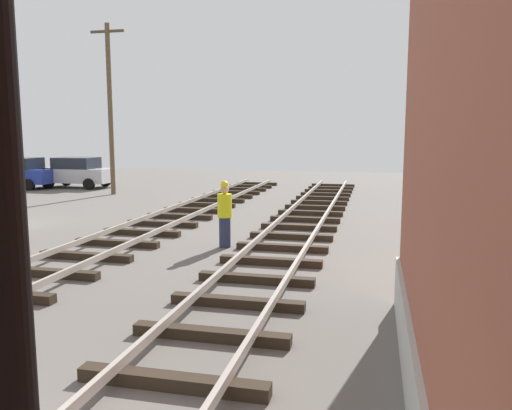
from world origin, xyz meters
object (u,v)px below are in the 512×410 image
at_px(utility_pole_far, 110,107).
at_px(track_worker_foreground, 225,214).
at_px(parked_car_blue, 19,173).
at_px(parked_car_silver, 77,172).

xyz_separation_m(utility_pole_far, track_worker_foreground, (9.21, -10.67, -3.56)).
height_order(parked_car_blue, utility_pole_far, utility_pole_far).
relative_size(parked_car_blue, track_worker_foreground, 2.25).
xyz_separation_m(parked_car_silver, track_worker_foreground, (12.90, -13.20, 0.03)).
bearing_deg(track_worker_foreground, utility_pole_far, 130.81).
height_order(utility_pole_far, track_worker_foreground, utility_pole_far).
xyz_separation_m(parked_car_silver, utility_pole_far, (3.69, -2.53, 3.59)).
distance_m(parked_car_blue, utility_pole_far, 7.76).
relative_size(parked_car_silver, utility_pole_far, 0.49).
bearing_deg(utility_pole_far, parked_car_silver, 145.56).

